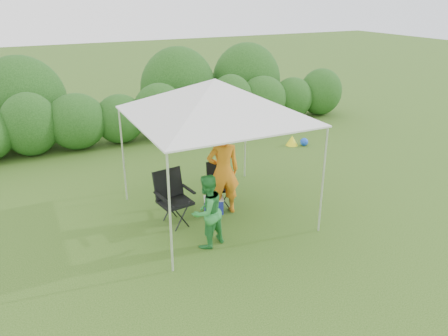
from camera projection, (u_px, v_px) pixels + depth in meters
name	position (u px, v px, depth m)	size (l,w,h in m)	color
ground	(227.00, 224.00, 8.73)	(70.00, 70.00, 0.00)	#3F641F
hedge	(141.00, 114.00, 13.42)	(15.36, 1.53, 1.80)	#25551A
canopy	(215.00, 98.00, 8.22)	(3.10, 3.10, 2.83)	silver
chair_right	(220.00, 181.00, 9.42)	(0.65, 0.61, 0.93)	black
chair_left	(172.00, 194.00, 8.61)	(0.74, 0.69, 1.08)	black
man	(223.00, 171.00, 8.88)	(0.68, 0.45, 1.87)	orange
woman	(207.00, 211.00, 7.77)	(0.67, 0.52, 1.38)	green
cooler	(214.00, 205.00, 9.14)	(0.48, 0.42, 0.34)	navy
bottle	(217.00, 192.00, 9.02)	(0.07, 0.07, 0.26)	#592D0C
lawn_toy	(295.00, 141.00, 13.16)	(0.60, 0.50, 0.30)	yellow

